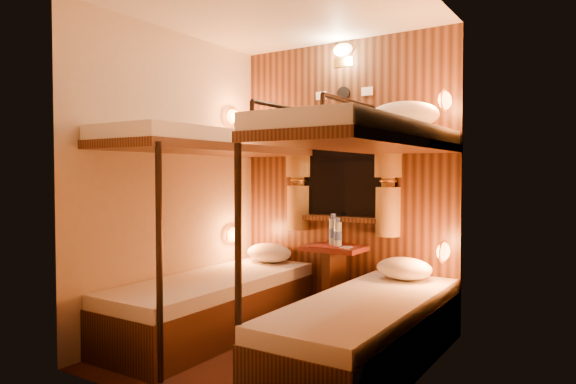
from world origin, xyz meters
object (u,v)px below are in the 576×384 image
Objects in this scene: bunk_left at (214,263)px; table at (334,274)px; bottle_left at (338,234)px; bunk_right at (367,282)px; bottle_right at (333,231)px.

bunk_left reaches higher than table.
bottle_left reaches higher than table.
bunk_right is at bearing -50.33° from table.
bunk_right reaches higher than table.
bunk_left is at bearing 180.00° from bunk_right.
bottle_right is at bearing 53.71° from bunk_left.
table is at bearing -55.53° from bottle_right.
bottle_right is (0.61, 0.83, 0.21)m from bunk_left.
bunk_left and bunk_right have the same top height.
bunk_left is at bearing -126.29° from bottle_right.
bunk_right is 1.10m from bottle_right.
bottle_right is at bearing 129.37° from bunk_right.
bunk_left reaches higher than bottle_left.
bunk_left is 7.87× the size of bottle_left.
bunk_left reaches higher than bottle_right.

